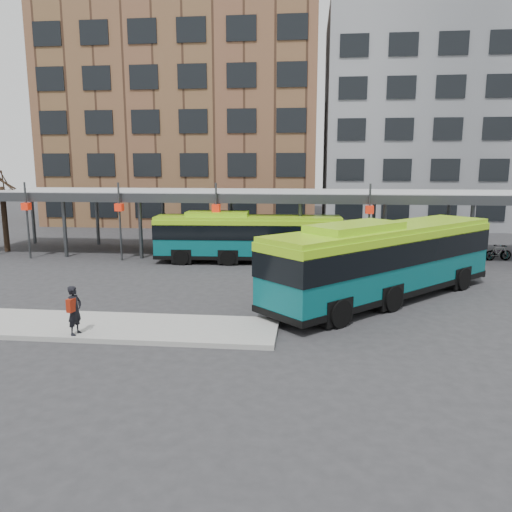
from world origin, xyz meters
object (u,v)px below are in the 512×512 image
at_px(bus_rear, 247,236).
at_px(pedestrian, 75,310).
at_px(tree, 4,216).
at_px(bus_front, 385,259).

relative_size(bus_rear, pedestrian, 6.66).
bearing_deg(tree, pedestrian, -51.82).
distance_m(tree, bus_front, 25.83).
xyz_separation_m(tree, bus_front, (23.87, -9.84, -0.59)).
distance_m(tree, bus_rear, 16.98).
bearing_deg(tree, bus_front, -22.41).
xyz_separation_m(bus_rear, pedestrian, (-4.15, -14.13, -0.56)).
relative_size(tree, bus_front, 0.50).
bearing_deg(bus_rear, pedestrian, -109.26).
height_order(bus_front, pedestrian, bus_front).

